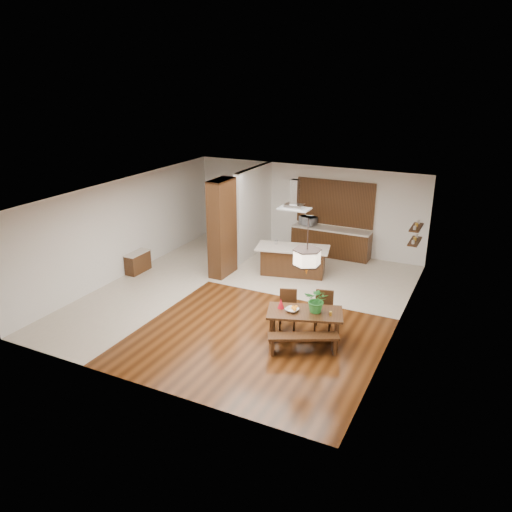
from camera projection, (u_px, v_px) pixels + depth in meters
The scene contains 25 objects.
room_shell at pixel (246, 225), 12.83m from camera, with size 9.00×9.04×2.92m.
tile_hallway at pixel (163, 280), 14.67m from camera, with size 2.50×9.00×0.01m, color beige.
tile_kitchen at pixel (320, 274), 15.12m from camera, with size 5.50×4.00×0.01m, color beige.
soffit_band at pixel (245, 193), 12.54m from camera, with size 8.00×9.00×0.02m, color #412110.
partition_pier at pixel (222, 228), 14.63m from camera, with size 0.45×1.00×2.90m, color black.
partition_stub at pixel (254, 211), 16.40m from camera, with size 0.18×2.40×2.90m, color silver.
hallway_console at pixel (138, 262), 15.17m from camera, with size 0.37×0.88×0.63m, color black.
hallway_doorway at pixel (235, 211), 18.00m from camera, with size 1.10×0.20×2.10m, color black.
rear_counter at pixel (331, 242), 16.50m from camera, with size 2.60×0.62×0.95m.
kitchen_window at pixel (335, 203), 16.28m from camera, with size 2.60×0.08×1.50m, color olive.
shelf_lower at pixel (415, 241), 13.64m from camera, with size 0.26×0.90×0.04m, color black.
shelf_upper at pixel (416, 227), 13.50m from camera, with size 0.26×0.90×0.04m, color black.
dining_table at pixel (305, 319), 11.25m from camera, with size 1.86×1.34×0.70m.
dining_bench at pixel (303, 344), 10.78m from camera, with size 1.53×0.33×0.43m, color black, non-canonical shape.
dining_chair_left at pixel (288, 310), 11.79m from camera, with size 0.41×0.41×0.93m, color black, non-canonical shape.
dining_chair_right at pixel (323, 312), 11.69m from camera, with size 0.42×0.42×0.94m, color black, non-canonical shape.
pendant_lantern at pixel (307, 246), 10.65m from camera, with size 0.64×0.64×1.31m, color beige, non-canonical shape.
foliage_plant at pixel (317, 300), 11.06m from camera, with size 0.53×0.46×0.59m, color #297D2F.
fruit_bowl at pixel (292, 310), 11.18m from camera, with size 0.29×0.29×0.07m, color #B9B0A1.
napkin_cone at pixel (281, 303), 11.30m from camera, with size 0.15×0.15×0.24m, color #B40C1A.
gold_ornament at pixel (331, 314), 10.99m from camera, with size 0.06×0.06×0.09m, color gold.
kitchen_island at pixel (293, 260), 14.94m from camera, with size 2.29×1.40×0.88m.
range_hood at pixel (295, 195), 14.25m from camera, with size 0.90×0.55×0.87m, color silver, non-canonical shape.
island_cup at pixel (306, 249), 14.50m from camera, with size 0.12×0.12×0.10m, color white.
microwave at pixel (308, 221), 16.64m from camera, with size 0.53×0.36×0.29m, color silver.
Camera 1 is at (5.68, -10.94, 5.72)m, focal length 35.00 mm.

